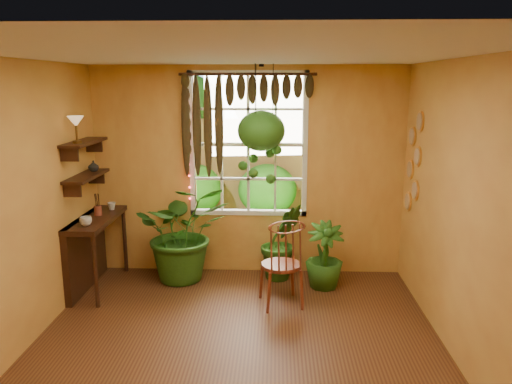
% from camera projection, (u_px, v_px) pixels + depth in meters
% --- Properties ---
extents(floor, '(4.50, 4.50, 0.00)m').
position_uv_depth(floor, '(235.00, 361.00, 4.55)').
color(floor, brown).
rests_on(floor, ground).
extents(ceiling, '(4.50, 4.50, 0.00)m').
position_uv_depth(ceiling, '(232.00, 54.00, 3.96)').
color(ceiling, silver).
rests_on(ceiling, wall_back).
extents(wall_back, '(4.00, 0.00, 4.00)m').
position_uv_depth(wall_back, '(248.00, 172.00, 6.45)').
color(wall_back, '#E5AD4E').
rests_on(wall_back, floor).
extents(wall_left, '(0.00, 4.50, 4.50)m').
position_uv_depth(wall_left, '(4.00, 216.00, 4.33)').
color(wall_left, '#E5AD4E').
rests_on(wall_left, floor).
extents(wall_right, '(0.00, 4.50, 4.50)m').
position_uv_depth(wall_right, '(471.00, 221.00, 4.18)').
color(wall_right, '#E5AD4E').
rests_on(wall_right, floor).
extents(window, '(1.52, 0.10, 1.86)m').
position_uv_depth(window, '(248.00, 145.00, 6.41)').
color(window, white).
rests_on(window, wall_back).
extents(valance_vine, '(1.70, 0.12, 1.10)m').
position_uv_depth(valance_vine, '(241.00, 99.00, 6.17)').
color(valance_vine, '#32160D').
rests_on(valance_vine, window).
extents(string_lights, '(0.03, 0.03, 1.54)m').
position_uv_depth(string_lights, '(188.00, 141.00, 6.34)').
color(string_lights, '#FF2633').
rests_on(string_lights, window).
extents(wall_plates, '(0.04, 0.32, 1.10)m').
position_uv_depth(wall_plates, '(413.00, 163.00, 5.88)').
color(wall_plates, beige).
rests_on(wall_plates, wall_right).
extents(counter_ledge, '(0.40, 1.20, 0.90)m').
position_uv_depth(counter_ledge, '(89.00, 245.00, 6.06)').
color(counter_ledge, '#32160D').
rests_on(counter_ledge, floor).
extents(shelf_lower, '(0.25, 0.90, 0.04)m').
position_uv_depth(shelf_lower, '(87.00, 176.00, 5.88)').
color(shelf_lower, '#32160D').
rests_on(shelf_lower, wall_left).
extents(shelf_upper, '(0.25, 0.90, 0.04)m').
position_uv_depth(shelf_upper, '(84.00, 142.00, 5.79)').
color(shelf_upper, '#32160D').
rests_on(shelf_upper, wall_left).
extents(backyard, '(14.00, 10.00, 12.00)m').
position_uv_depth(backyard, '(271.00, 138.00, 10.97)').
color(backyard, '#20621C').
rests_on(backyard, ground).
extents(windsor_chair, '(0.54, 0.56, 1.20)m').
position_uv_depth(windsor_chair, '(282.00, 276.00, 5.61)').
color(windsor_chair, brown).
rests_on(windsor_chair, floor).
extents(potted_plant_left, '(1.35, 1.24, 1.26)m').
position_uv_depth(potted_plant_left, '(183.00, 232.00, 6.31)').
color(potted_plant_left, '#204813').
rests_on(potted_plant_left, floor).
extents(potted_plant_mid, '(0.67, 0.61, 0.99)m').
position_uv_depth(potted_plant_mid, '(282.00, 241.00, 6.36)').
color(potted_plant_mid, '#204813').
rests_on(potted_plant_mid, floor).
extents(potted_plant_right, '(0.53, 0.53, 0.82)m').
position_uv_depth(potted_plant_right, '(324.00, 255.00, 6.10)').
color(potted_plant_right, '#204813').
rests_on(potted_plant_right, floor).
extents(hanging_basket, '(0.58, 0.58, 1.45)m').
position_uv_depth(hanging_basket, '(261.00, 136.00, 6.12)').
color(hanging_basket, black).
rests_on(hanging_basket, ceiling).
extents(cup_a, '(0.17, 0.17, 0.11)m').
position_uv_depth(cup_a, '(86.00, 221.00, 5.61)').
color(cup_a, silver).
rests_on(cup_a, counter_ledge).
extents(cup_b, '(0.11, 0.11, 0.09)m').
position_uv_depth(cup_b, '(112.00, 206.00, 6.32)').
color(cup_b, beige).
rests_on(cup_b, counter_ledge).
extents(brush_jar, '(0.09, 0.09, 0.34)m').
position_uv_depth(brush_jar, '(98.00, 205.00, 6.04)').
color(brush_jar, brown).
rests_on(brush_jar, counter_ledge).
extents(shelf_vase, '(0.15, 0.15, 0.13)m').
position_uv_depth(shelf_vase, '(93.00, 166.00, 6.08)').
color(shelf_vase, '#B2AD99').
rests_on(shelf_vase, shelf_lower).
extents(tiffany_lamp, '(0.18, 0.18, 0.30)m').
position_uv_depth(tiffany_lamp, '(76.00, 123.00, 5.51)').
color(tiffany_lamp, brown).
rests_on(tiffany_lamp, shelf_upper).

